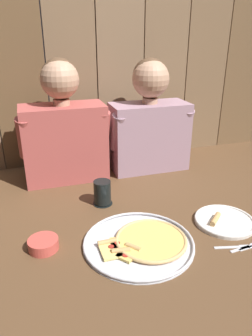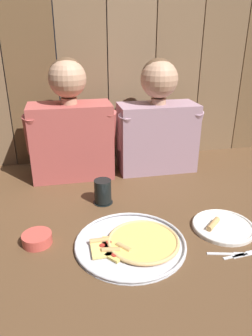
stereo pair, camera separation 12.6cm
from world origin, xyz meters
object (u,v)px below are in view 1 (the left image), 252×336
diner_right (149,121)px  dipping_bowl (43,244)px  dinner_plate (224,221)px  diner_left (64,128)px  pizza_tray (142,242)px  drinking_glass (102,193)px

diner_right → dipping_bowl: bearing=-137.1°
dinner_plate → diner_left: size_ratio=0.40×
diner_right → diner_left: bearing=-179.9°
dinner_plate → diner_right: size_ratio=0.41×
dinner_plate → diner_right: (-0.09, 0.63, 0.27)m
pizza_tray → diner_left: size_ratio=0.67×
pizza_tray → dinner_plate: bearing=5.0°
dinner_plate → diner_right: diner_right is taller
drinking_glass → diner_left: bearing=109.0°
dipping_bowl → diner_left: bearing=74.2°
drinking_glass → diner_left: (-0.11, 0.33, 0.22)m
dinner_plate → diner_right: bearing=97.9°
dinner_plate → pizza_tray: bearing=-175.0°
pizza_tray → diner_left: 0.74m
drinking_glass → dipping_bowl: (-0.28, -0.25, -0.03)m
drinking_glass → dipping_bowl: bearing=-137.8°
pizza_tray → dinner_plate: 0.37m
dipping_bowl → diner_right: 0.89m
pizza_tray → diner_left: bearing=105.3°
dinner_plate → diner_left: bearing=131.1°
pizza_tray → diner_right: diner_right is taller
dinner_plate → diner_left: 0.88m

